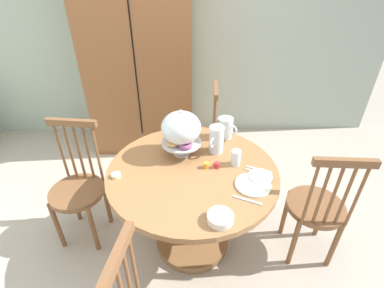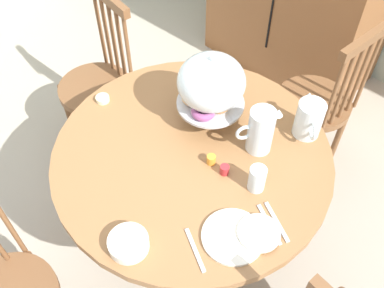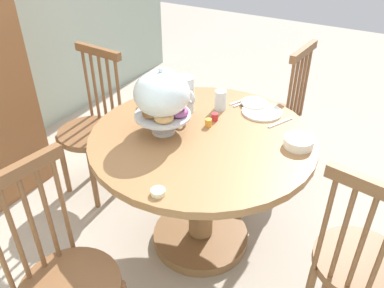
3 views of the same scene
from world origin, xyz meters
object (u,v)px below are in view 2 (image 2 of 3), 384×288
Objects in this scene: china_plate_large at (233,236)px; drinking_glass at (257,179)px; windsor_chair_far_side at (317,105)px; butter_dish at (103,99)px; milk_pitcher at (309,120)px; windsor_chair_near_window at (99,86)px; pastry_stand_with_dome at (211,85)px; orange_juice_pitcher at (260,132)px; dining_table at (192,184)px; china_plate_small at (259,233)px; cereal_bowl at (129,243)px.

china_plate_large is 0.24m from drinking_glass.
windsor_chair_far_side is 16.25× the size of butter_dish.
milk_pitcher is at bearing 32.34° from butter_dish.
windsor_chair_near_window reaches higher than butter_dish.
pastry_stand_with_dome is 3.13× the size of drinking_glass.
orange_juice_pitcher is at bearing -114.42° from milk_pitcher.
dining_table is 1.16× the size of windsor_chair_near_window.
milk_pitcher is at bearing 33.59° from pastry_stand_with_dome.
pastry_stand_with_dome reaches higher than windsor_chair_far_side.
pastry_stand_with_dome is at bearing -103.28° from windsor_chair_far_side.
orange_juice_pitcher is 1.83× the size of drinking_glass.
cereal_bowl reaches higher than china_plate_small.
windsor_chair_near_window is at bearing -142.32° from windsor_chair_far_side.
drinking_glass is at bearing -76.00° from windsor_chair_far_side.
cereal_bowl is (0.14, -0.45, 0.25)m from dining_table.
dining_table is 3.28× the size of pastry_stand_with_dome.
milk_pitcher is 0.74× the size of china_plate_large.
windsor_chair_far_side reaches higher than dining_table.
windsor_chair_far_side is 1.34m from cereal_bowl.
windsor_chair_near_window is at bearing 151.08° from butter_dish.
orange_juice_pitcher is at bearing 3.95° from windsor_chair_near_window.
milk_pitcher is (1.12, 0.27, 0.36)m from windsor_chair_near_window.
china_plate_small is 1.07× the size of cereal_bowl.
butter_dish is at bearing 148.97° from cereal_bowl.
china_plate_large is 0.36m from cereal_bowl.
pastry_stand_with_dome is at bearing 31.29° from butter_dish.
windsor_chair_near_window is 1.19m from windsor_chair_far_side.
milk_pitcher is 0.86m from cereal_bowl.
orange_juice_pitcher is at bearing 50.00° from dining_table.
drinking_glass is (0.20, -0.81, 0.34)m from windsor_chair_far_side.
orange_juice_pitcher is at bearing 5.29° from pastry_stand_with_dome.
orange_juice_pitcher reaches higher than cereal_bowl.
windsor_chair_near_window is at bearing 171.12° from dining_table.
windsor_chair_near_window is at bearing 169.57° from china_plate_small.
windsor_chair_near_window is 1.20m from drinking_glass.
milk_pitcher is at bearing 13.65° from windsor_chair_near_window.
milk_pitcher is 0.36m from drinking_glass.
pastry_stand_with_dome is (-0.07, 0.18, 0.42)m from dining_table.
orange_juice_pitcher is 3.35× the size of butter_dish.
windsor_chair_far_side reaches higher than milk_pitcher.
windsor_chair_near_window is 8.86× the size of drinking_glass.
butter_dish is (-0.91, 0.03, -0.01)m from china_plate_small.
china_plate_small and butter_dish have the same top height.
china_plate_large is (1.22, -0.30, 0.29)m from windsor_chair_near_window.
dining_table is 0.55m from butter_dish.
windsor_chair_near_window reaches higher than drinking_glass.
orange_juice_pitcher reaches higher than drinking_glass.
windsor_chair_far_side is 4.85× the size of orange_juice_pitcher.
dining_table is 0.50m from china_plate_small.
pastry_stand_with_dome reaches higher than windsor_chair_near_window.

